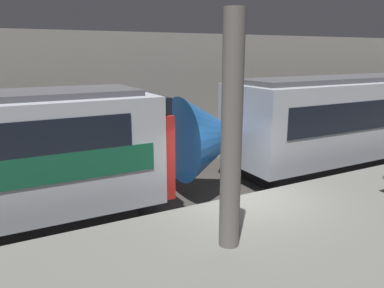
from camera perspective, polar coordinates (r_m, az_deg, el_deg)
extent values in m
plane|color=#33302D|center=(9.64, 7.40, -12.72)|extent=(120.00, 120.00, 0.00)
cube|color=slate|center=(7.96, 17.07, -15.63)|extent=(40.00, 4.41, 0.91)
cube|color=#9E998E|center=(14.39, -7.22, 6.58)|extent=(50.00, 0.15, 5.00)
cylinder|color=slate|center=(6.32, 6.04, 1.44)|extent=(0.36, 0.36, 4.07)
cube|color=black|center=(17.55, 27.26, -0.89)|extent=(13.47, 2.35, 0.59)
cone|color=#195199|center=(11.40, 3.08, 1.17)|extent=(2.20, 2.54, 2.54)
sphere|color=#F2EFCC|center=(11.05, -1.16, -1.37)|extent=(0.20, 0.20, 0.20)
cube|color=red|center=(10.53, -6.50, -0.42)|extent=(0.25, 2.81, 2.14)
cube|color=black|center=(10.32, -6.66, 5.35)|extent=(0.25, 2.52, 0.86)
sphere|color=#EA4C42|center=(10.11, -4.26, -3.17)|extent=(0.18, 0.18, 0.18)
sphere|color=#EA4C42|center=(11.26, -6.94, -1.46)|extent=(0.18, 0.18, 0.18)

